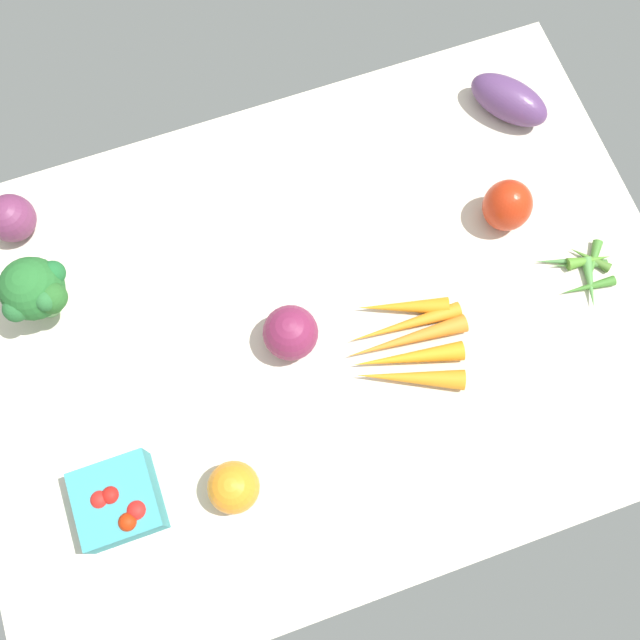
{
  "coord_description": "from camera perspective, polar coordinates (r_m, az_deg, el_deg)",
  "views": [
    {
      "loc": [
        10.92,
        31.25,
        106.79
      ],
      "look_at": [
        0.0,
        0.0,
        4.0
      ],
      "focal_mm": 42.45,
      "sensor_mm": 36.0,
      "label": 1
    }
  ],
  "objects": [
    {
      "name": "broccoli_head",
      "position": [
        1.11,
        -20.64,
        2.05
      ],
      "size": [
        9.55,
        9.02,
        12.05
      ],
      "color": "#94D086",
      "rests_on": "tablecloth"
    },
    {
      "name": "tablecloth",
      "position": [
        1.11,
        -0.0,
        -0.48
      ],
      "size": [
        104.0,
        76.0,
        2.0
      ],
      "primitive_type": "cube",
      "color": "beige",
      "rests_on": "ground"
    },
    {
      "name": "heirloom_tomato_orange",
      "position": [
        1.02,
        -6.54,
        -12.43
      ],
      "size": [
        6.98,
        6.98,
        6.98
      ],
      "primitive_type": "sphere",
      "color": "orange",
      "rests_on": "tablecloth"
    },
    {
      "name": "eggplant",
      "position": [
        1.26,
        14.05,
        15.8
      ],
      "size": [
        12.93,
        14.18,
        6.28
      ],
      "primitive_type": "ellipsoid",
      "rotation": [
        0.0,
        0.0,
        2.23
      ],
      "color": "#593769",
      "rests_on": "tablecloth"
    },
    {
      "name": "bell_pepper_red",
      "position": [
        1.16,
        13.94,
        8.38
      ],
      "size": [
        8.47,
        8.47,
        8.59
      ],
      "primitive_type": "ellipsoid",
      "rotation": [
        0.0,
        0.0,
        4.9
      ],
      "color": "red",
      "rests_on": "tablecloth"
    },
    {
      "name": "red_onion_center",
      "position": [
        1.21,
        -22.25,
        7.12
      ],
      "size": [
        7.12,
        7.12,
        7.12
      ],
      "primitive_type": "sphere",
      "color": "#6E2E54",
      "rests_on": "tablecloth"
    },
    {
      "name": "okra_pile",
      "position": [
        1.19,
        19.37,
        3.63
      ],
      "size": [
        11.26,
        10.41,
        1.92
      ],
      "color": "#407D2B",
      "rests_on": "tablecloth"
    },
    {
      "name": "berry_basket",
      "position": [
        1.05,
        -14.96,
        -13.1
      ],
      "size": [
        10.42,
        10.42,
        6.66
      ],
      "color": "teal",
      "rests_on": "tablecloth"
    },
    {
      "name": "red_onion_near_basket",
      "position": [
        1.05,
        -2.24,
        -0.97
      ],
      "size": [
        7.84,
        7.84,
        7.84
      ],
      "primitive_type": "sphere",
      "color": "maroon",
      "rests_on": "tablecloth"
    },
    {
      "name": "carrot_bunch",
      "position": [
        1.08,
        6.54,
        -1.86
      ],
      "size": [
        18.13,
        17.65,
        2.94
      ],
      "color": "orange",
      "rests_on": "tablecloth"
    }
  ]
}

